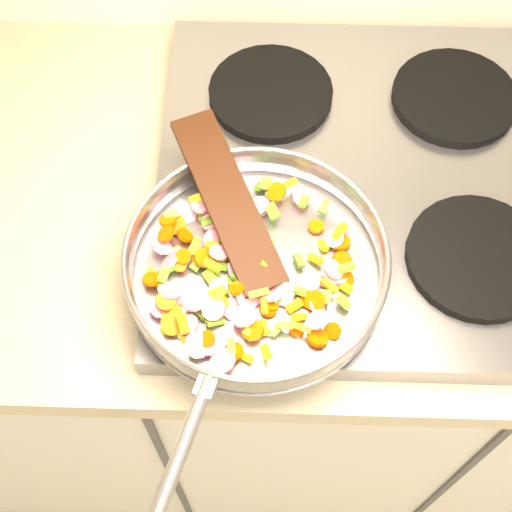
{
  "coord_description": "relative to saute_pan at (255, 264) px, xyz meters",
  "views": [
    {
      "loc": [
        -0.84,
        1.05,
        1.77
      ],
      "look_at": [
        -0.85,
        1.49,
        1.0
      ],
      "focal_mm": 50.0,
      "sensor_mm": 36.0,
      "label": 1
    }
  ],
  "objects": [
    {
      "name": "grate_fr",
      "position": [
        0.29,
        0.04,
        -0.04
      ],
      "size": [
        0.19,
        0.19,
        0.02
      ],
      "primitive_type": "cylinder",
      "color": "black",
      "rests_on": "cooktop"
    },
    {
      "name": "grate_br",
      "position": [
        0.29,
        0.32,
        -0.04
      ],
      "size": [
        0.19,
        0.19,
        0.02
      ],
      "primitive_type": "cylinder",
      "color": "black",
      "rests_on": "cooktop"
    },
    {
      "name": "saute_pan",
      "position": [
        0.0,
        0.0,
        0.0
      ],
      "size": [
        0.37,
        0.53,
        0.05
      ],
      "rotation": [
        0.0,
        0.0,
        -0.3
      ],
      "color": "#9E9EA5",
      "rests_on": "grate_fl"
    },
    {
      "name": "vegetable_heap",
      "position": [
        -0.02,
        -0.01,
        -0.01
      ],
      "size": [
        0.28,
        0.29,
        0.05
      ],
      "color": "#CF4C00",
      "rests_on": "saute_pan"
    },
    {
      "name": "grate_bl",
      "position": [
        0.01,
        0.32,
        -0.04
      ],
      "size": [
        0.19,
        0.19,
        0.02
      ],
      "primitive_type": "cylinder",
      "color": "black",
      "rests_on": "cooktop"
    },
    {
      "name": "wooden_spatula",
      "position": [
        -0.04,
        0.08,
        0.02
      ],
      "size": [
        0.16,
        0.26,
        0.06
      ],
      "primitive_type": "cube",
      "rotation": [
        0.0,
        -0.18,
        2.01
      ],
      "color": "black",
      "rests_on": "saute_pan"
    },
    {
      "name": "grate_fl",
      "position": [
        0.01,
        0.04,
        -0.04
      ],
      "size": [
        0.19,
        0.19,
        0.02
      ],
      "primitive_type": "cylinder",
      "color": "black",
      "rests_on": "cooktop"
    },
    {
      "name": "cooktop",
      "position": [
        0.15,
        0.18,
        -0.07
      ],
      "size": [
        0.6,
        0.6,
        0.04
      ],
      "primitive_type": "cube",
      "color": "#939399",
      "rests_on": "counter_top"
    }
  ]
}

